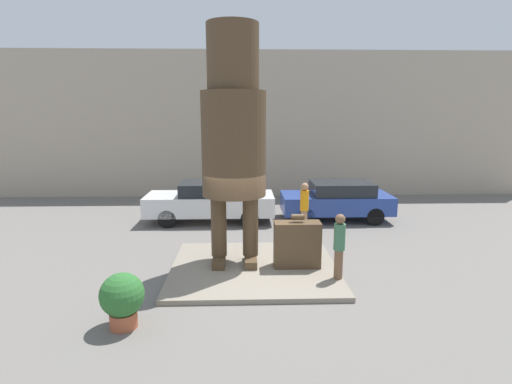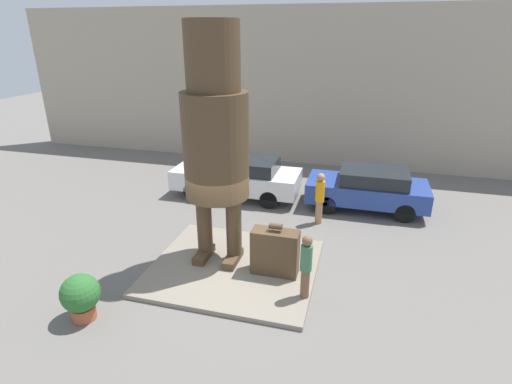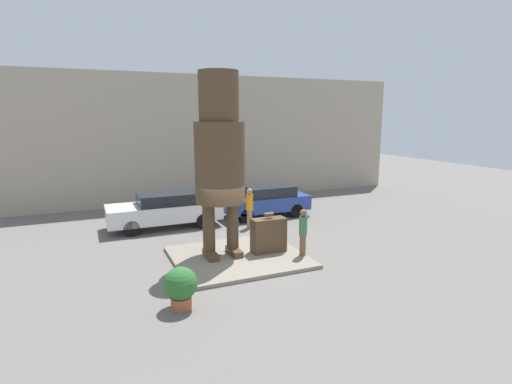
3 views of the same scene
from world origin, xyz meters
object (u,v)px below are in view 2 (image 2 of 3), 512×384
giant_suitcase (275,252)px  parked_car_blue (368,188)px  parked_car_white (238,176)px  worker_hivis (320,196)px  statue_figure (215,131)px  planter_pot (81,295)px  tourist (306,264)px

giant_suitcase → parked_car_blue: bearing=66.3°
parked_car_white → worker_hivis: (3.26, -1.55, 0.14)m
statue_figure → planter_pot: (-2.06, -3.01, -3.03)m
parked_car_blue → worker_hivis: bearing=47.2°
planter_pot → statue_figure: bearing=55.6°
giant_suitcase → tourist: size_ratio=0.87×
statue_figure → worker_hivis: 4.67m
giant_suitcase → tourist: tourist is taller
tourist → parked_car_blue: tourist is taller
tourist → worker_hivis: size_ratio=0.92×
giant_suitcase → parked_car_white: size_ratio=0.29×
giant_suitcase → parked_car_blue: 5.47m
tourist → parked_car_blue: bearing=77.2°
giant_suitcase → worker_hivis: size_ratio=0.81×
statue_figure → worker_hivis: bearing=53.0°
statue_figure → giant_suitcase: size_ratio=4.32×
giant_suitcase → worker_hivis: worker_hivis is taller
parked_car_blue → giant_suitcase: bearing=66.3°
giant_suitcase → planter_pot: bearing=-143.8°
planter_pot → parked_car_white: bearing=81.8°
statue_figure → parked_car_blue: bearing=50.9°
statue_figure → parked_car_white: bearing=101.8°
worker_hivis → giant_suitcase: bearing=-101.7°
tourist → parked_car_white: 6.69m
parked_car_white → parked_car_blue: 4.76m
giant_suitcase → worker_hivis: (0.70, 3.38, 0.22)m
planter_pot → tourist: bearing=22.4°
giant_suitcase → planter_pot: 4.53m
parked_car_blue → planter_pot: 9.66m
statue_figure → parked_car_white: 5.48m
giant_suitcase → parked_car_white: bearing=117.4°
statue_figure → parked_car_white: (-0.96, 4.60, -2.82)m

